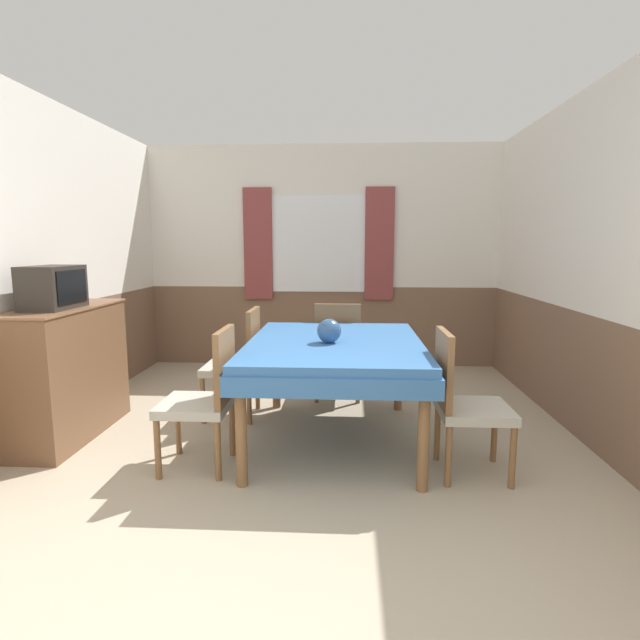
# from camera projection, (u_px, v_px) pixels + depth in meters

# --- Properties ---
(wall_back) EXTENTS (4.51, 0.10, 2.60)m
(wall_back) POSITION_uv_depth(u_px,v_px,m) (322.00, 257.00, 5.93)
(wall_back) COLOR white
(wall_back) RESTS_ON ground_plane
(wall_left) EXTENTS (0.05, 5.00, 2.60)m
(wall_left) POSITION_uv_depth(u_px,v_px,m) (31.00, 265.00, 3.76)
(wall_left) COLOR white
(wall_left) RESTS_ON ground_plane
(wall_right) EXTENTS (0.05, 5.00, 2.60)m
(wall_right) POSITION_uv_depth(u_px,v_px,m) (599.00, 267.00, 3.53)
(wall_right) COLOR white
(wall_right) RESTS_ON ground_plane
(dining_table) EXTENTS (1.28, 1.67, 0.76)m
(dining_table) POSITION_uv_depth(u_px,v_px,m) (335.00, 354.00, 3.64)
(dining_table) COLOR #386BA8
(dining_table) RESTS_ON ground_plane
(chair_right_near) EXTENTS (0.44, 0.44, 0.93)m
(chair_right_near) POSITION_uv_depth(u_px,v_px,m) (463.00, 399.00, 3.14)
(chair_right_near) COLOR brown
(chair_right_near) RESTS_ON ground_plane
(chair_left_near) EXTENTS (0.44, 0.44, 0.93)m
(chair_left_near) POSITION_uv_depth(u_px,v_px,m) (206.00, 395.00, 3.23)
(chair_left_near) COLOR brown
(chair_left_near) RESTS_ON ground_plane
(chair_head_window) EXTENTS (0.44, 0.44, 0.93)m
(chair_head_window) POSITION_uv_depth(u_px,v_px,m) (338.00, 348.00, 4.67)
(chair_head_window) COLOR brown
(chair_head_window) RESTS_ON ground_plane
(chair_left_far) EXTENTS (0.44, 0.44, 0.93)m
(chair_left_far) POSITION_uv_depth(u_px,v_px,m) (239.00, 360.00, 4.20)
(chair_left_far) COLOR brown
(chair_left_far) RESTS_ON ground_plane
(sideboard) EXTENTS (0.46, 1.15, 1.00)m
(sideboard) POSITION_uv_depth(u_px,v_px,m) (66.00, 371.00, 3.77)
(sideboard) COLOR brown
(sideboard) RESTS_ON ground_plane
(tv) EXTENTS (0.29, 0.45, 0.31)m
(tv) POSITION_uv_depth(u_px,v_px,m) (53.00, 287.00, 3.56)
(tv) COLOR #2D2823
(tv) RESTS_ON sideboard
(vase) EXTENTS (0.17, 0.17, 0.17)m
(vase) POSITION_uv_depth(u_px,v_px,m) (329.00, 331.00, 3.52)
(vase) COLOR #335684
(vase) RESTS_ON dining_table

